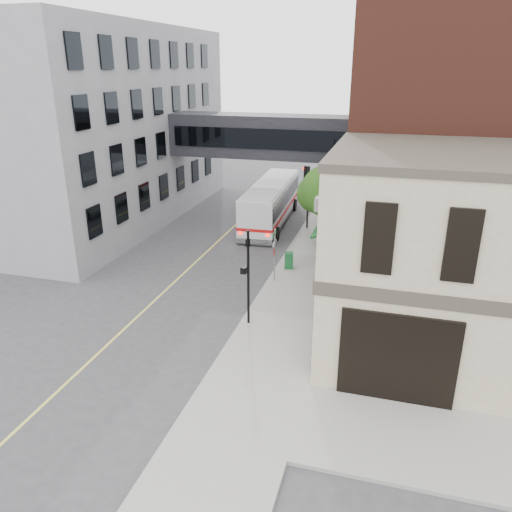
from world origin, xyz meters
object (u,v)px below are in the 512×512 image
Objects in this scene: newspaper_box at (289,260)px; pedestrian_c at (322,234)px; pedestrian_a at (322,252)px; bus at (271,201)px; sandwich_board at (318,321)px; pedestrian_b at (323,259)px.

pedestrian_c is at bearing 61.80° from newspaper_box.
newspaper_box is at bearing -142.52° from pedestrian_a.
bus is at bearing 127.06° from pedestrian_c.
sandwich_board is at bearing -78.15° from pedestrian_a.
pedestrian_c is 4.22m from newspaper_box.
pedestrian_a reaches higher than sandwich_board.
sandwich_board is (1.51, -10.85, -0.48)m from pedestrian_c.
pedestrian_c reaches higher than sandwich_board.
newspaper_box is at bearing 95.11° from sandwich_board.
pedestrian_b is 1.74× the size of newspaper_box.
newspaper_box is at bearing -69.45° from bus.
pedestrian_a is 0.92× the size of pedestrian_b.
pedestrian_c is 2.07× the size of sandwich_board.
pedestrian_a is at bearing 80.36° from sandwich_board.
pedestrian_b reaches higher than sandwich_board.
bus is at bearing 127.41° from pedestrian_a.
pedestrian_b is 2.04m from newspaper_box.
pedestrian_a is at bearing -56.83° from bus.
pedestrian_a is at bearing 23.33° from newspaper_box.
pedestrian_b is at bearing -59.48° from bus.
pedestrian_b is 1.85× the size of sandwich_board.
pedestrian_b reaches higher than newspaper_box.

